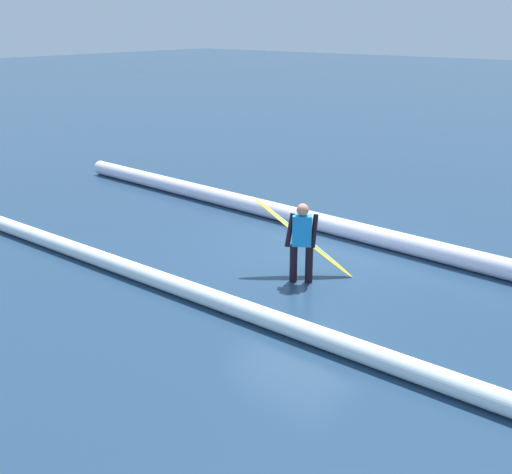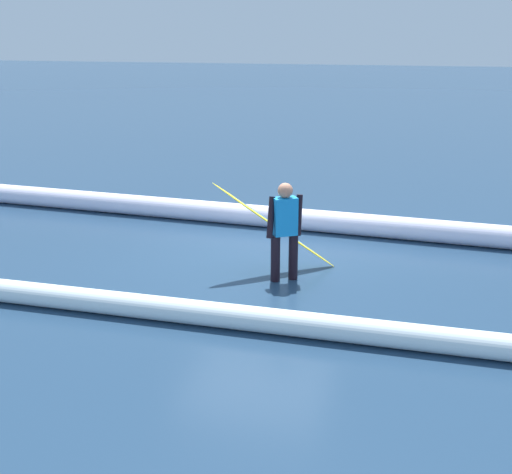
{
  "view_description": "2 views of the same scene",
  "coord_description": "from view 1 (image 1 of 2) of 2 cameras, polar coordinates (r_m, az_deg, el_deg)",
  "views": [
    {
      "loc": [
        -6.55,
        9.47,
        4.5
      ],
      "look_at": [
        -0.93,
        2.57,
        1.36
      ],
      "focal_mm": 43.21,
      "sensor_mm": 36.0,
      "label": 1
    },
    {
      "loc": [
        -2.74,
        9.73,
        3.51
      ],
      "look_at": [
        -0.69,
        2.51,
        1.14
      ],
      "focal_mm": 45.26,
      "sensor_mm": 36.0,
      "label": 2
    }
  ],
  "objects": [
    {
      "name": "ground_plane",
      "position": [
        12.37,
        4.16,
        -1.94
      ],
      "size": [
        136.29,
        136.29,
        0.0
      ],
      "primitive_type": "plane",
      "color": "navy"
    },
    {
      "name": "wave_crest_midground",
      "position": [
        10.3,
        -4.5,
        -5.55
      ],
      "size": [
        18.78,
        0.63,
        0.32
      ],
      "primitive_type": "cylinder",
      "rotation": [
        0.0,
        1.57,
        0.02
      ],
      "color": "white",
      "rests_on": "ground_plane"
    },
    {
      "name": "surfer",
      "position": [
        10.97,
        4.27,
        -0.16
      ],
      "size": [
        0.45,
        0.44,
        1.48
      ],
      "rotation": [
        0.0,
        0.0,
        3.72
      ],
      "color": "black",
      "rests_on": "ground_plane"
    },
    {
      "name": "wave_crest_foreground",
      "position": [
        12.77,
        14.85,
        -0.89
      ],
      "size": [
        21.49,
        1.12,
        0.4
      ],
      "primitive_type": "cylinder",
      "rotation": [
        0.0,
        1.57,
        -0.03
      ],
      "color": "white",
      "rests_on": "ground_plane"
    },
    {
      "name": "surfboard",
      "position": [
        11.4,
        4.33,
        0.01
      ],
      "size": [
        1.84,
        1.04,
        1.46
      ],
      "color": "yellow",
      "rests_on": "ground_plane"
    }
  ]
}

